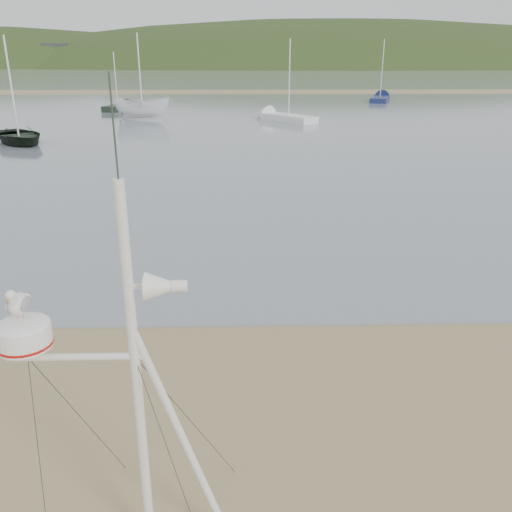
{
  "coord_description": "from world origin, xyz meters",
  "views": [
    {
      "loc": [
        2.11,
        -5.27,
        4.93
      ],
      "look_at": [
        2.26,
        1.0,
        2.58
      ],
      "focal_mm": 38.0,
      "sensor_mm": 36.0,
      "label": 1
    }
  ],
  "objects_px": {
    "boat_dark": "(14,102)",
    "boat_white": "(141,89)",
    "mast_rig": "(137,456)",
    "sailboat_dark_mid": "(124,106)",
    "sailboat_white_near": "(275,116)",
    "sailboat_blue_far": "(381,98)"
  },
  "relations": [
    {
      "from": "boat_dark",
      "to": "boat_white",
      "type": "relative_size",
      "value": 1.0
    },
    {
      "from": "mast_rig",
      "to": "sailboat_dark_mid",
      "type": "bearing_deg",
      "value": 101.8
    },
    {
      "from": "boat_dark",
      "to": "sailboat_white_near",
      "type": "distance_m",
      "value": 19.34
    },
    {
      "from": "boat_white",
      "to": "sailboat_dark_mid",
      "type": "distance_m",
      "value": 9.36
    },
    {
      "from": "mast_rig",
      "to": "sailboat_dark_mid",
      "type": "relative_size",
      "value": 0.87
    },
    {
      "from": "boat_dark",
      "to": "sailboat_blue_far",
      "type": "height_order",
      "value": "sailboat_blue_far"
    },
    {
      "from": "mast_rig",
      "to": "sailboat_dark_mid",
      "type": "height_order",
      "value": "sailboat_dark_mid"
    },
    {
      "from": "sailboat_blue_far",
      "to": "boat_dark",
      "type": "bearing_deg",
      "value": -133.24
    },
    {
      "from": "mast_rig",
      "to": "sailboat_dark_mid",
      "type": "distance_m",
      "value": 48.71
    },
    {
      "from": "mast_rig",
      "to": "sailboat_blue_far",
      "type": "relative_size",
      "value": 0.68
    },
    {
      "from": "boat_white",
      "to": "sailboat_blue_far",
      "type": "distance_m",
      "value": 29.25
    },
    {
      "from": "sailboat_blue_far",
      "to": "mast_rig",
      "type": "bearing_deg",
      "value": -105.96
    },
    {
      "from": "boat_dark",
      "to": "sailboat_blue_far",
      "type": "relative_size",
      "value": 0.65
    },
    {
      "from": "sailboat_white_near",
      "to": "sailboat_dark_mid",
      "type": "distance_m",
      "value": 16.09
    },
    {
      "from": "boat_white",
      "to": "sailboat_dark_mid",
      "type": "bearing_deg",
      "value": 33.53
    },
    {
      "from": "boat_white",
      "to": "sailboat_blue_far",
      "type": "relative_size",
      "value": 0.65
    },
    {
      "from": "mast_rig",
      "to": "boat_dark",
      "type": "bearing_deg",
      "value": 113.3
    },
    {
      "from": "sailboat_blue_far",
      "to": "sailboat_dark_mid",
      "type": "distance_m",
      "value": 27.88
    },
    {
      "from": "sailboat_white_near",
      "to": "boat_dark",
      "type": "bearing_deg",
      "value": -142.54
    },
    {
      "from": "sailboat_white_near",
      "to": "mast_rig",
      "type": "bearing_deg",
      "value": -95.2
    },
    {
      "from": "sailboat_dark_mid",
      "to": "mast_rig",
      "type": "bearing_deg",
      "value": -78.2
    },
    {
      "from": "boat_dark",
      "to": "sailboat_white_near",
      "type": "relative_size",
      "value": 0.72
    }
  ]
}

